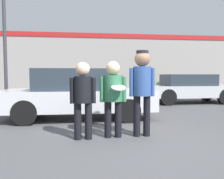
{
  "coord_description": "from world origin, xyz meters",
  "views": [
    {
      "loc": [
        -0.89,
        -4.39,
        1.32
      ],
      "look_at": [
        -0.31,
        0.34,
        1.01
      ],
      "focal_mm": 35.0,
      "sensor_mm": 36.0,
      "label": 1
    }
  ],
  "objects_px": {
    "person_middle_with_frisbee": "(113,92)",
    "parked_car_near": "(78,94)",
    "parked_car_far": "(189,88)",
    "person_right": "(142,84)",
    "person_left": "(83,94)",
    "shrub": "(162,88)"
  },
  "relations": [
    {
      "from": "person_right",
      "to": "person_middle_with_frisbee",
      "type": "bearing_deg",
      "value": -178.19
    },
    {
      "from": "person_right",
      "to": "parked_car_near",
      "type": "distance_m",
      "value": 2.62
    },
    {
      "from": "shrub",
      "to": "parked_car_near",
      "type": "bearing_deg",
      "value": -126.24
    },
    {
      "from": "person_right",
      "to": "parked_car_near",
      "type": "xyz_separation_m",
      "value": [
        -1.44,
        2.16,
        -0.38
      ]
    },
    {
      "from": "parked_car_near",
      "to": "person_right",
      "type": "bearing_deg",
      "value": -56.29
    },
    {
      "from": "person_left",
      "to": "person_middle_with_frisbee",
      "type": "xyz_separation_m",
      "value": [
        0.63,
        0.07,
        0.03
      ]
    },
    {
      "from": "person_middle_with_frisbee",
      "to": "shrub",
      "type": "relative_size",
      "value": 1.66
    },
    {
      "from": "person_left",
      "to": "parked_car_far",
      "type": "relative_size",
      "value": 0.36
    },
    {
      "from": "person_right",
      "to": "shrub",
      "type": "bearing_deg",
      "value": 67.59
    },
    {
      "from": "person_left",
      "to": "parked_car_near",
      "type": "bearing_deg",
      "value": 94.55
    },
    {
      "from": "person_middle_with_frisbee",
      "to": "parked_car_near",
      "type": "bearing_deg",
      "value": 110.4
    },
    {
      "from": "person_middle_with_frisbee",
      "to": "parked_car_near",
      "type": "distance_m",
      "value": 2.33
    },
    {
      "from": "person_left",
      "to": "shrub",
      "type": "height_order",
      "value": "person_left"
    },
    {
      "from": "person_middle_with_frisbee",
      "to": "parked_car_far",
      "type": "relative_size",
      "value": 0.37
    },
    {
      "from": "person_middle_with_frisbee",
      "to": "parked_car_near",
      "type": "relative_size",
      "value": 0.36
    },
    {
      "from": "person_left",
      "to": "shrub",
      "type": "bearing_deg",
      "value": 61.58
    },
    {
      "from": "person_middle_with_frisbee",
      "to": "person_right",
      "type": "relative_size",
      "value": 0.87
    },
    {
      "from": "person_right",
      "to": "shrub",
      "type": "relative_size",
      "value": 1.89
    },
    {
      "from": "parked_car_near",
      "to": "shrub",
      "type": "relative_size",
      "value": 4.6
    },
    {
      "from": "parked_car_far",
      "to": "parked_car_near",
      "type": "bearing_deg",
      "value": -148.01
    },
    {
      "from": "person_left",
      "to": "person_middle_with_frisbee",
      "type": "relative_size",
      "value": 0.98
    },
    {
      "from": "parked_car_far",
      "to": "person_right",
      "type": "bearing_deg",
      "value": -124.7
    }
  ]
}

